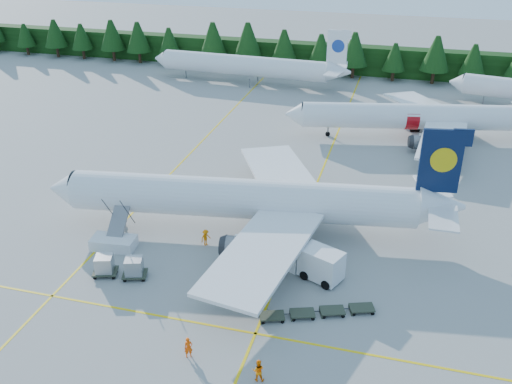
% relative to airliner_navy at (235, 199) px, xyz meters
% --- Properties ---
extents(ground, '(320.00, 320.00, 0.00)m').
position_rel_airliner_navy_xyz_m(ground, '(0.89, -10.46, -3.94)').
color(ground, gray).
rests_on(ground, ground).
extents(taxi_stripe_a, '(0.25, 120.00, 0.01)m').
position_rel_airliner_navy_xyz_m(taxi_stripe_a, '(-13.11, 9.54, -3.93)').
color(taxi_stripe_a, yellow).
rests_on(taxi_stripe_a, ground).
extents(taxi_stripe_b, '(0.25, 120.00, 0.01)m').
position_rel_airliner_navy_xyz_m(taxi_stripe_b, '(6.89, 9.54, -3.93)').
color(taxi_stripe_b, yellow).
rests_on(taxi_stripe_b, ground).
extents(taxi_stripe_cross, '(80.00, 0.25, 0.01)m').
position_rel_airliner_navy_xyz_m(taxi_stripe_cross, '(0.89, -16.46, -3.93)').
color(taxi_stripe_cross, yellow).
rests_on(taxi_stripe_cross, ground).
extents(treeline_hedge, '(220.00, 4.00, 6.00)m').
position_rel_airliner_navy_xyz_m(treeline_hedge, '(0.89, 71.54, -0.94)').
color(treeline_hedge, black).
rests_on(treeline_hedge, ground).
extents(airliner_navy, '(44.87, 36.67, 13.10)m').
position_rel_airliner_navy_xyz_m(airliner_navy, '(0.00, 0.00, 0.00)').
color(airliner_navy, silver).
rests_on(airliner_navy, ground).
extents(airliner_red, '(39.42, 32.10, 11.60)m').
position_rel_airliner_navy_xyz_m(airliner_red, '(17.42, 34.59, -0.45)').
color(airliner_red, silver).
rests_on(airliner_red, ground).
extents(airliner_far_left, '(41.24, 6.08, 11.99)m').
position_rel_airliner_navy_xyz_m(airliner_far_left, '(-17.04, 57.60, -0.18)').
color(airliner_far_left, silver).
rests_on(airliner_far_left, ground).
extents(airstairs, '(4.91, 6.67, 4.22)m').
position_rel_airliner_navy_xyz_m(airstairs, '(-11.54, -6.81, -3.02)').
color(airstairs, silver).
rests_on(airstairs, ground).
extents(service_truck, '(6.98, 4.81, 3.17)m').
position_rel_airliner_navy_xyz_m(service_truck, '(9.84, -6.36, -2.37)').
color(service_truck, white).
rests_on(service_truck, ground).
extents(dolly_train, '(10.13, 5.28, 0.13)m').
position_rel_airliner_navy_xyz_m(dolly_train, '(11.63, -12.60, -3.53)').
color(dolly_train, '#333929').
rests_on(dolly_train, ground).
extents(uld_pair, '(5.84, 2.84, 1.82)m').
position_rel_airliner_navy_xyz_m(uld_pair, '(-8.37, -11.80, -2.71)').
color(uld_pair, '#333929').
rests_on(uld_pair, ground).
extents(crew_a, '(0.83, 0.75, 1.90)m').
position_rel_airliner_navy_xyz_m(crew_a, '(2.38, -20.60, -2.99)').
color(crew_a, '#FF4D05').
rests_on(crew_a, ground).
extents(crew_b, '(1.07, 0.91, 1.96)m').
position_rel_airliner_navy_xyz_m(crew_b, '(8.52, -21.57, -2.96)').
color(crew_b, orange).
rests_on(crew_b, ground).
extents(crew_c, '(0.86, 0.94, 1.89)m').
position_rel_airliner_navy_xyz_m(crew_c, '(-2.12, -4.02, -3.00)').
color(crew_c, orange).
rests_on(crew_c, ground).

